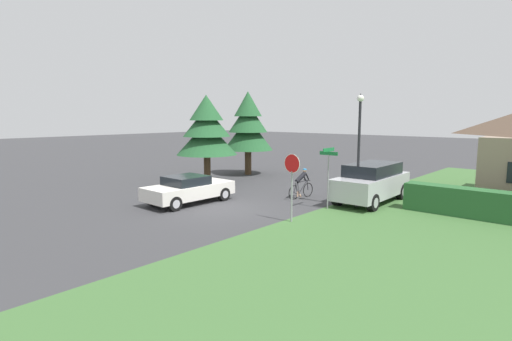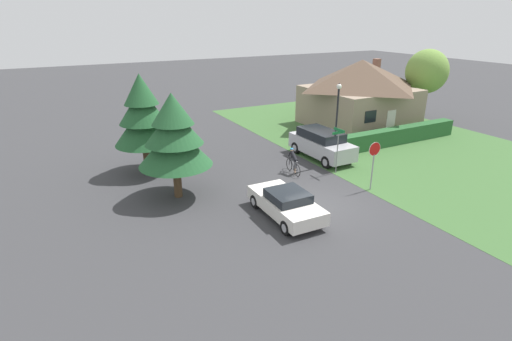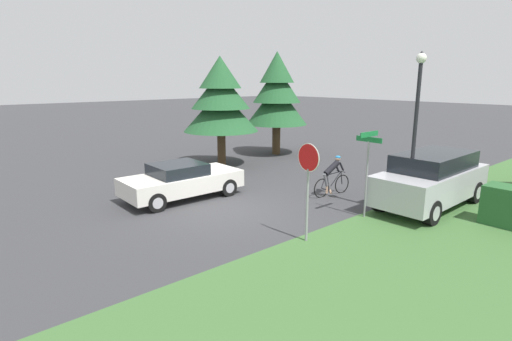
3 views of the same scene
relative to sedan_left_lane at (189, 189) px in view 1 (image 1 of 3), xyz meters
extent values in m
plane|color=#38383A|center=(2.09, 0.24, -0.67)|extent=(140.00, 140.00, 0.00)
cube|color=silver|center=(0.00, 0.03, -0.07)|extent=(1.96, 4.34, 0.62)
cube|color=black|center=(0.00, -0.14, 0.45)|extent=(1.68, 1.81, 0.41)
cylinder|color=black|center=(-0.81, 1.51, -0.35)|extent=(0.25, 0.66, 0.65)
cylinder|color=#ADADB2|center=(-0.81, 1.51, -0.35)|extent=(0.26, 0.38, 0.38)
cylinder|color=black|center=(0.87, 1.48, -0.35)|extent=(0.25, 0.66, 0.65)
cylinder|color=#ADADB2|center=(0.87, 1.48, -0.35)|extent=(0.26, 0.38, 0.38)
cylinder|color=black|center=(-0.87, -1.42, -0.35)|extent=(0.25, 0.66, 0.65)
cylinder|color=#ADADB2|center=(-0.87, -1.42, -0.35)|extent=(0.26, 0.38, 0.38)
cylinder|color=black|center=(0.82, -1.45, -0.35)|extent=(0.25, 0.66, 0.65)
cylinder|color=#ADADB2|center=(0.82, -1.45, -0.35)|extent=(0.26, 0.38, 0.38)
torus|color=black|center=(3.28, 3.97, -0.33)|extent=(0.12, 0.74, 0.74)
torus|color=black|center=(3.41, 5.05, -0.33)|extent=(0.12, 0.74, 0.74)
cylinder|color=black|center=(3.31, 4.24, -0.15)|extent=(0.06, 0.19, 0.60)
cylinder|color=black|center=(3.36, 4.64, -0.13)|extent=(0.11, 0.67, 0.66)
cylinder|color=black|center=(3.35, 4.56, 0.16)|extent=(0.13, 0.80, 0.08)
cylinder|color=black|center=(3.30, 4.15, -0.39)|extent=(0.08, 0.36, 0.16)
cylinder|color=black|center=(3.29, 4.07, -0.09)|extent=(0.06, 0.22, 0.48)
cylinder|color=black|center=(3.40, 5.01, -0.07)|extent=(0.05, 0.13, 0.52)
cylinder|color=black|center=(3.40, 4.96, 0.19)|extent=(0.44, 0.07, 0.02)
ellipsoid|color=black|center=(3.31, 4.17, 0.16)|extent=(0.10, 0.21, 0.05)
cylinder|color=slate|center=(3.31, 4.16, -0.03)|extent=(0.14, 0.27, 0.50)
cylinder|color=slate|center=(3.31, 4.32, -0.11)|extent=(0.14, 0.27, 0.65)
cylinder|color=tan|center=(3.32, 4.24, -0.42)|extent=(0.08, 0.08, 0.30)
cylinder|color=tan|center=(3.37, 4.40, -0.51)|extent=(0.17, 0.08, 0.21)
cylinder|color=black|center=(3.34, 4.47, 0.38)|extent=(0.30, 0.73, 0.55)
cylinder|color=black|center=(3.38, 4.72, 0.37)|extent=(0.10, 0.27, 0.36)
cylinder|color=black|center=(3.38, 5.00, 0.37)|extent=(0.10, 0.27, 0.36)
sphere|color=tan|center=(3.37, 4.76, 0.71)|extent=(0.19, 0.19, 0.19)
ellipsoid|color=#267FBF|center=(3.37, 4.76, 0.76)|extent=(0.22, 0.18, 0.12)
cube|color=#B7B7BC|center=(6.44, 5.88, 0.15)|extent=(2.02, 4.91, 0.97)
cube|color=black|center=(6.44, 6.03, 0.92)|extent=(1.76, 3.18, 0.57)
cylinder|color=black|center=(5.56, 7.53, -0.29)|extent=(0.31, 0.78, 0.77)
cylinder|color=#ADADB2|center=(5.56, 7.53, -0.29)|extent=(0.32, 0.45, 0.45)
cylinder|color=black|center=(7.27, 7.55, -0.29)|extent=(0.31, 0.78, 0.77)
cylinder|color=#ADADB2|center=(7.27, 7.55, -0.29)|extent=(0.32, 0.45, 0.45)
cylinder|color=black|center=(5.61, 4.21, -0.29)|extent=(0.31, 0.78, 0.77)
cylinder|color=#ADADB2|center=(5.61, 4.21, -0.29)|extent=(0.32, 0.45, 0.45)
cylinder|color=black|center=(7.32, 4.24, -0.29)|extent=(0.31, 0.78, 0.77)
cylinder|color=#ADADB2|center=(7.32, 4.24, -0.29)|extent=(0.32, 0.45, 0.45)
cylinder|color=gray|center=(5.70, 0.47, 0.33)|extent=(0.07, 0.07, 2.01)
cylinder|color=red|center=(5.70, 0.47, 1.63)|extent=(0.71, 0.05, 0.71)
cylinder|color=silver|center=(5.70, 0.47, 1.63)|extent=(0.75, 0.05, 0.75)
cylinder|color=black|center=(6.41, 4.55, 1.71)|extent=(0.12, 0.12, 4.76)
sphere|color=white|center=(6.41, 4.55, 4.22)|extent=(0.31, 0.31, 0.31)
cone|color=black|center=(6.41, 4.55, 4.38)|extent=(0.18, 0.18, 0.12)
cylinder|color=gray|center=(5.61, 3.31, 0.54)|extent=(0.06, 0.06, 2.44)
cube|color=#197238|center=(5.61, 3.31, 1.82)|extent=(0.90, 0.03, 0.16)
cube|color=#197238|center=(5.61, 3.31, 1.98)|extent=(0.03, 0.90, 0.16)
cylinder|color=#4C3823|center=(-3.74, 4.55, 0.21)|extent=(0.42, 0.42, 1.76)
cone|color=#23562D|center=(-3.74, 4.55, 2.10)|extent=(3.71, 3.71, 2.03)
cone|color=#23562D|center=(-3.74, 4.55, 3.10)|extent=(2.89, 2.89, 1.79)
cone|color=#23562D|center=(-3.74, 4.55, 3.96)|extent=(2.08, 2.08, 1.54)
cylinder|color=#4C3823|center=(-4.23, 8.85, 0.20)|extent=(0.47, 0.47, 1.75)
cone|color=#23562D|center=(-4.23, 8.85, 2.21)|extent=(3.48, 3.48, 2.27)
cone|color=#23562D|center=(-4.23, 8.85, 3.33)|extent=(2.72, 2.72, 2.00)
cone|color=#23562D|center=(-4.23, 8.85, 4.29)|extent=(1.95, 1.95, 1.73)
camera|label=1|loc=(14.69, -11.93, 3.45)|focal=28.00mm
camera|label=2|loc=(-9.11, -14.05, 8.13)|focal=28.00mm
camera|label=3|loc=(12.45, -7.20, 3.61)|focal=28.00mm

